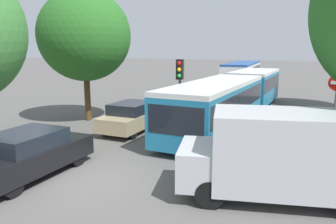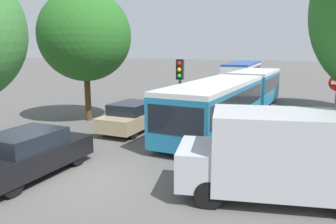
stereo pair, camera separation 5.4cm
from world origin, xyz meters
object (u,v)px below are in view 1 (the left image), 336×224
Objects in this scene: articulated_bus at (235,94)px; queued_car_blue at (182,98)px; queued_car_black at (29,154)px; queued_car_tan at (133,116)px; no_entry_sign at (336,97)px; white_van at (285,153)px; traffic_light at (180,79)px; city_bus_rear at (242,72)px; tree_left_mid at (85,36)px.

articulated_bus is 3.94× the size of queued_car_blue.
articulated_bus is 11.64m from queued_car_black.
queued_car_blue reaches higher than queued_car_tan.
no_entry_sign reaches higher than queued_car_black.
white_van is at bearing -122.89° from queued_car_tan.
city_bus_rear is at bearing 177.37° from traffic_light.
articulated_bus reaches higher than queued_car_black.
no_entry_sign reaches higher than queued_car_tan.
articulated_bus is at bearing -19.53° from queued_car_black.
queued_car_tan is 5.24m from tree_left_mid.
articulated_bus is 3.99× the size of queued_car_tan.
traffic_light is at bearing -60.09° from white_van.
city_bus_rear is 21.78m from queued_car_tan.
city_bus_rear is 2.11× the size of white_van.
articulated_bus is at bearing -113.49° from queued_car_blue.
queued_car_black is 7.45m from white_van.
articulated_bus is 8.71m from tree_left_mid.
no_entry_sign is at bearing -116.36° from queued_car_blue.
articulated_bus is 5.52m from no_entry_sign.
city_bus_rear reaches higher than queued_car_blue.
articulated_bus is 5.68× the size of no_entry_sign.
queued_car_tan is 8.98m from no_entry_sign.
queued_car_tan is at bearing -74.24° from no_entry_sign.
queued_car_blue is at bearing -166.24° from traffic_light.
queued_car_blue is at bearing -111.28° from articulated_bus.
tree_left_mid is (-5.63, 0.37, 2.02)m from traffic_light.
queued_car_blue is (-0.19, 6.41, 0.01)m from queued_car_tan.
no_entry_sign is at bearing -76.11° from queued_car_tan.
queued_car_blue is (-0.32, 12.60, -0.01)m from queued_car_black.
queued_car_black is 1.02× the size of queued_car_blue.
queued_car_blue is 0.76× the size of white_van.
articulated_bus is 6.14m from queued_car_tan.
city_bus_rear is at bearing 80.43° from tree_left_mid.
tree_left_mid is (-3.58, 7.15, 3.80)m from queued_car_black.
traffic_light is at bearing -159.76° from queued_car_blue.
white_van is at bearing -169.07° from city_bus_rear.
queued_car_blue is at bearing -0.20° from queued_car_tan.
queued_car_black is at bearing -2.17° from white_van.
queued_car_tan is at bearing 175.23° from city_bus_rear.
no_entry_sign reaches higher than city_bus_rear.
queued_car_black is at bearing -17.33° from articulated_bus.
no_entry_sign is at bearing -160.88° from city_bus_rear.
queued_car_blue is 1.44× the size of no_entry_sign.
white_van is (7.21, 1.78, 0.52)m from queued_car_black.
queued_car_blue is (-0.25, -15.36, -0.68)m from city_bus_rear.
traffic_light reaches higher than city_bus_rear.
traffic_light is at bearing -3.81° from tree_left_mid.
no_entry_sign is 0.41× the size of tree_left_mid.
articulated_bus is 17.27m from city_bus_rear.
white_van is 7.29m from traffic_light.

